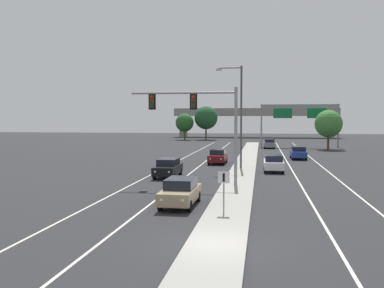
# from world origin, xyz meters

# --- Properties ---
(ground_plane) EXTENTS (260.00, 260.00, 0.00)m
(ground_plane) POSITION_xyz_m (0.00, 0.00, 0.00)
(ground_plane) COLOR #28282B
(median_island) EXTENTS (2.40, 110.00, 0.15)m
(median_island) POSITION_xyz_m (0.00, 18.00, 0.07)
(median_island) COLOR #9E9B93
(median_island) RESTS_ON ground
(lane_stripe_oncoming_center) EXTENTS (0.14, 100.00, 0.01)m
(lane_stripe_oncoming_center) POSITION_xyz_m (-4.70, 25.00, 0.00)
(lane_stripe_oncoming_center) COLOR silver
(lane_stripe_oncoming_center) RESTS_ON ground
(lane_stripe_receding_center) EXTENTS (0.14, 100.00, 0.01)m
(lane_stripe_receding_center) POSITION_xyz_m (4.70, 25.00, 0.00)
(lane_stripe_receding_center) COLOR silver
(lane_stripe_receding_center) RESTS_ON ground
(edge_stripe_left) EXTENTS (0.14, 100.00, 0.01)m
(edge_stripe_left) POSITION_xyz_m (-8.00, 25.00, 0.00)
(edge_stripe_left) COLOR silver
(edge_stripe_left) RESTS_ON ground
(edge_stripe_right) EXTENTS (0.14, 100.00, 0.01)m
(edge_stripe_right) POSITION_xyz_m (8.00, 25.00, 0.00)
(edge_stripe_right) COLOR silver
(edge_stripe_right) RESTS_ON ground
(overhead_signal_mast) EXTENTS (8.09, 0.44, 7.20)m
(overhead_signal_mast) POSITION_xyz_m (-2.72, 15.71, 5.34)
(overhead_signal_mast) COLOR gray
(overhead_signal_mast) RESTS_ON median_island
(median_sign_post) EXTENTS (0.60, 0.10, 2.20)m
(median_sign_post) POSITION_xyz_m (-0.18, 5.55, 1.59)
(median_sign_post) COLOR gray
(median_sign_post) RESTS_ON median_island
(street_lamp_median) EXTENTS (2.58, 0.28, 10.00)m
(street_lamp_median) POSITION_xyz_m (-0.47, 26.23, 5.79)
(street_lamp_median) COLOR #4C4C51
(street_lamp_median) RESTS_ON median_island
(car_oncoming_tan) EXTENTS (1.88, 4.49, 1.58)m
(car_oncoming_tan) POSITION_xyz_m (-2.87, 7.76, 0.82)
(car_oncoming_tan) COLOR tan
(car_oncoming_tan) RESTS_ON ground
(car_oncoming_black) EXTENTS (1.85, 4.48, 1.58)m
(car_oncoming_black) POSITION_xyz_m (-6.17, 19.72, 0.82)
(car_oncoming_black) COLOR black
(car_oncoming_black) RESTS_ON ground
(car_oncoming_darkred) EXTENTS (1.87, 4.49, 1.58)m
(car_oncoming_darkred) POSITION_xyz_m (-3.05, 31.58, 0.82)
(car_oncoming_darkred) COLOR #5B0F14
(car_oncoming_darkred) RESTS_ON ground
(car_receding_white) EXTENTS (1.85, 4.48, 1.58)m
(car_receding_white) POSITION_xyz_m (2.89, 25.13, 0.82)
(car_receding_white) COLOR silver
(car_receding_white) RESTS_ON ground
(car_receding_blue) EXTENTS (1.83, 4.48, 1.58)m
(car_receding_blue) POSITION_xyz_m (6.25, 38.51, 0.82)
(car_receding_blue) COLOR navy
(car_receding_blue) RESTS_ON ground
(car_receding_grey) EXTENTS (1.86, 4.49, 1.58)m
(car_receding_grey) POSITION_xyz_m (3.06, 57.83, 0.82)
(car_receding_grey) COLOR slate
(car_receding_grey) RESTS_ON ground
(highway_sign_gantry) EXTENTS (13.28, 0.42, 7.50)m
(highway_sign_gantry) POSITION_xyz_m (8.20, 61.00, 6.16)
(highway_sign_gantry) COLOR gray
(highway_sign_gantry) RESTS_ON ground
(overpass_bridge) EXTENTS (42.40, 6.40, 7.65)m
(overpass_bridge) POSITION_xyz_m (0.00, 100.28, 5.78)
(overpass_bridge) COLOR gray
(overpass_bridge) RESTS_ON ground
(tree_far_right_a) EXTENTS (4.41, 4.41, 6.38)m
(tree_far_right_a) POSITION_xyz_m (12.36, 56.13, 4.16)
(tree_far_right_a) COLOR #4C3823
(tree_far_right_a) RESTS_ON ground
(tree_far_left_c) EXTENTS (5.45, 5.45, 7.89)m
(tree_far_left_c) POSITION_xyz_m (-11.16, 85.52, 5.15)
(tree_far_left_c) COLOR #4C3823
(tree_far_left_c) RESTS_ON ground
(tree_far_left_b) EXTENTS (4.24, 4.24, 6.13)m
(tree_far_left_b) POSITION_xyz_m (-15.97, 83.79, 4.00)
(tree_far_left_b) COLOR #4C3823
(tree_far_left_b) RESTS_ON ground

